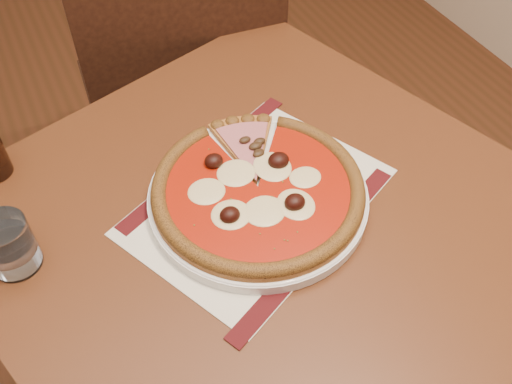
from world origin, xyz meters
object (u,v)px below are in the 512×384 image
chair_far (181,90)px  plate (258,197)px  water_glass (9,245)px  pizza (258,189)px  table (261,252)px

chair_far → plate: chair_far is taller
plate → water_glass: bearing=172.4°
water_glass → plate: bearing=-7.6°
pizza → water_glass: size_ratio=3.83×
pizza → water_glass: bearing=172.3°
table → plate: bearing=77.0°
chair_far → pizza: chair_far is taller
plate → water_glass: water_glass is taller
chair_far → plate: bearing=87.8°
pizza → plate: bearing=74.3°
pizza → water_glass: (-0.36, 0.05, 0.01)m
pizza → water_glass: 0.36m
plate → pizza: size_ratio=1.04×
chair_far → pizza: (-0.07, -0.57, 0.25)m
table → pizza: bearing=77.0°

